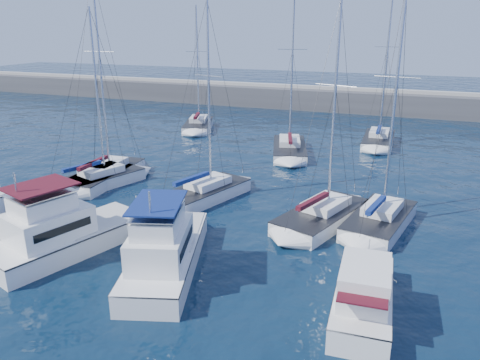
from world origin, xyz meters
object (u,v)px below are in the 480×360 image
(sailboat_mid_c, at_px, (204,193))
(sailboat_mid_d, at_px, (322,216))
(motor_yacht_stbd_outer, at_px, (363,297))
(sailboat_mid_e, at_px, (380,220))
(sailboat_back_a, at_px, (198,125))
(motor_yacht_stbd_inner, at_px, (165,252))
(sailboat_back_c, at_px, (379,140))
(sailboat_mid_b, at_px, (105,175))
(sailboat_mid_a, at_px, (98,180))
(motor_yacht_port_inner, at_px, (62,234))
(sailboat_back_b, at_px, (289,149))

(sailboat_mid_c, distance_m, sailboat_mid_d, 9.13)
(sailboat_mid_c, bearing_deg, motor_yacht_stbd_outer, -21.64)
(sailboat_mid_e, height_order, sailboat_back_a, sailboat_mid_e)
(motor_yacht_stbd_inner, xyz_separation_m, motor_yacht_stbd_outer, (10.17, -0.30, -0.19))
(sailboat_back_a, bearing_deg, sailboat_mid_e, -61.73)
(motor_yacht_stbd_inner, xyz_separation_m, sailboat_mid_e, (10.01, 9.83, -0.59))
(motor_yacht_stbd_inner, bearing_deg, sailboat_mid_c, 86.53)
(sailboat_back_a, relative_size, sailboat_back_c, 0.91)
(sailboat_mid_b, bearing_deg, sailboat_mid_d, -10.38)
(sailboat_back_c, bearing_deg, sailboat_mid_b, -135.12)
(sailboat_mid_a, height_order, sailboat_mid_e, sailboat_mid_e)
(sailboat_mid_a, xyz_separation_m, sailboat_mid_b, (-0.28, 1.30, 0.02))
(motor_yacht_port_inner, relative_size, sailboat_back_b, 0.59)
(sailboat_mid_b, relative_size, sailboat_mid_e, 1.10)
(sailboat_back_b, bearing_deg, motor_yacht_port_inner, -120.57)
(sailboat_mid_a, relative_size, sailboat_mid_c, 0.97)
(sailboat_mid_d, relative_size, sailboat_back_a, 0.95)
(sailboat_mid_c, bearing_deg, motor_yacht_stbd_inner, -57.59)
(motor_yacht_stbd_inner, relative_size, sailboat_mid_a, 0.72)
(sailboat_back_b, xyz_separation_m, sailboat_back_c, (7.99, 7.09, 0.01))
(sailboat_back_b, distance_m, sailboat_back_c, 10.68)
(sailboat_mid_e, bearing_deg, motor_yacht_stbd_outer, -77.82)
(sailboat_mid_d, bearing_deg, motor_yacht_stbd_outer, -50.00)
(motor_yacht_stbd_inner, distance_m, motor_yacht_stbd_outer, 10.18)
(sailboat_mid_a, height_order, sailboat_mid_d, sailboat_mid_d)
(sailboat_mid_c, distance_m, sailboat_mid_e, 12.63)
(sailboat_back_c, bearing_deg, motor_yacht_stbd_inner, -104.94)
(motor_yacht_port_inner, distance_m, sailboat_mid_b, 12.88)
(motor_yacht_stbd_inner, relative_size, sailboat_mid_e, 0.67)
(sailboat_back_b, bearing_deg, sailboat_mid_a, -144.47)
(motor_yacht_stbd_outer, xyz_separation_m, sailboat_back_b, (-10.26, 25.42, -0.41))
(sailboat_mid_c, bearing_deg, sailboat_mid_d, 10.47)
(sailboat_mid_c, xyz_separation_m, sailboat_back_b, (2.52, 14.69, 0.01))
(motor_yacht_stbd_outer, xyz_separation_m, sailboat_mid_a, (-22.05, 10.41, -0.42))
(motor_yacht_port_inner, relative_size, sailboat_mid_c, 0.67)
(sailboat_mid_b, distance_m, sailboat_back_a, 20.90)
(motor_yacht_port_inner, height_order, sailboat_back_a, sailboat_back_a)
(motor_yacht_stbd_outer, bearing_deg, sailboat_mid_c, 136.67)
(sailboat_back_b, bearing_deg, sailboat_mid_c, -116.03)
(motor_yacht_stbd_inner, relative_size, motor_yacht_stbd_outer, 1.45)
(motor_yacht_stbd_outer, relative_size, sailboat_back_c, 0.43)
(motor_yacht_stbd_outer, bearing_deg, sailboat_mid_e, 87.60)
(motor_yacht_stbd_outer, distance_m, sailboat_mid_b, 25.22)
(sailboat_mid_c, bearing_deg, sailboat_mid_e, 15.66)
(sailboat_mid_d, distance_m, sailboat_back_b, 17.23)
(sailboat_back_a, bearing_deg, sailboat_mid_c, -81.45)
(sailboat_back_a, bearing_deg, sailboat_back_c, -18.36)
(sailboat_mid_a, relative_size, sailboat_mid_b, 0.84)
(sailboat_mid_d, relative_size, sailboat_back_c, 0.87)
(motor_yacht_stbd_outer, xyz_separation_m, sailboat_back_a, (-23.79, 32.56, -0.41))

